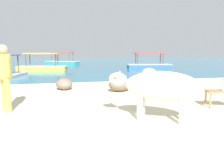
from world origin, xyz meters
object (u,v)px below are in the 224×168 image
person_standing (5,73)px  low_bench_table (222,93)px  boat_blue (149,65)px  boat_teal (62,62)px  cow (159,86)px  bottle (223,86)px  boat_white (1,76)px  boat_yellow (43,67)px  deck_chair_far (172,88)px

person_standing → low_bench_table: bearing=139.1°
boat_blue → boat_teal: bearing=-35.5°
cow → boat_blue: (5.17, 13.11, -0.49)m
bottle → person_standing: person_standing is taller
person_standing → boat_teal: 18.48m
boat_white → boat_yellow: bearing=-179.3°
cow → low_bench_table: (2.10, 0.66, -0.38)m
boat_yellow → boat_white: size_ratio=1.00×
low_bench_table → bottle: 0.19m
low_bench_table → boat_yellow: size_ratio=0.22×
boat_white → low_bench_table: bearing=61.7°
person_standing → deck_chair_far: bearing=148.3°
low_bench_table → deck_chair_far: (-0.99, 0.85, 0.02)m
boat_yellow → boat_blue: size_ratio=1.01×
low_bench_table → deck_chair_far: size_ratio=1.00×
boat_teal → bottle: bearing=-45.1°
person_standing → boat_yellow: bearing=-122.2°
bottle → boat_yellow: boat_yellow is taller
low_bench_table → boat_white: size_ratio=0.22×
low_bench_table → bottle: bottle is taller
cow → boat_teal: size_ratio=0.51×
boat_blue → boat_teal: 9.83m
bottle → boat_blue: 12.80m
deck_chair_far → boat_blue: (4.06, 11.59, -0.13)m
deck_chair_far → person_standing: 4.47m
cow → boat_blue: bearing=-79.6°
cow → low_bench_table: cow is taller
cow → boat_yellow: boat_yellow is taller
boat_yellow → person_standing: bearing=-75.8°
person_standing → bottle: bearing=139.3°
cow → boat_white: boat_white is taller
deck_chair_far → person_standing: size_ratio=0.53×
boat_yellow → boat_blue: (8.63, 0.17, 0.00)m
deck_chair_far → bottle: bearing=-118.4°
boat_yellow → cow: bearing=-61.5°
boat_teal → boat_white: size_ratio=0.97×
cow → person_standing: bearing=8.7°
deck_chair_far → person_standing: (-4.43, -0.09, 0.56)m
low_bench_table → boat_teal: size_ratio=0.23×
deck_chair_far → boat_yellow: (-4.57, 11.42, -0.13)m
low_bench_table → boat_white: boat_white is taller
boat_teal → boat_white: (-2.88, -12.81, 0.00)m
boat_blue → boat_teal: size_ratio=1.02×
deck_chair_far → boat_blue: bearing=-8.3°
low_bench_table → boat_white: (-6.97, 6.38, -0.11)m
bottle → boat_teal: (-4.13, 19.17, -0.30)m
cow → low_bench_table: bearing=-130.6°
deck_chair_far → person_standing: person_standing is taller
boat_blue → deck_chair_far: bearing=78.5°
person_standing → boat_blue: person_standing is taller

